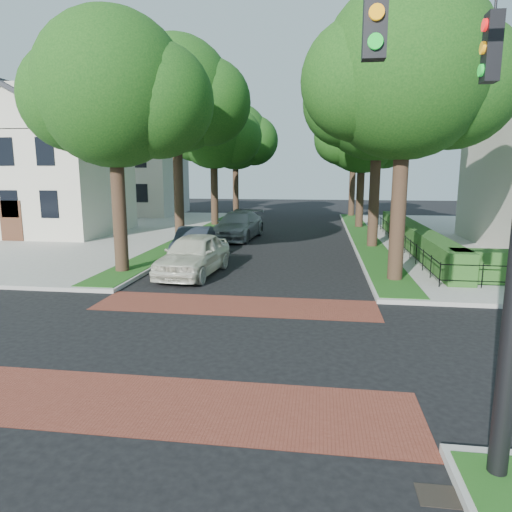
# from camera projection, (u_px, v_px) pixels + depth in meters

# --- Properties ---
(ground) EXTENTS (120.00, 120.00, 0.00)m
(ground) POSITION_uv_depth(u_px,v_px,m) (212.00, 342.00, 11.46)
(ground) COLOR black
(ground) RESTS_ON ground
(sidewalk_nw) EXTENTS (30.00, 30.00, 0.15)m
(sidewalk_nw) POSITION_uv_depth(u_px,v_px,m) (8.00, 230.00, 32.62)
(sidewalk_nw) COLOR gray
(sidewalk_nw) RESTS_ON ground
(crosswalk_far) EXTENTS (9.00, 2.20, 0.01)m
(crosswalk_far) POSITION_uv_depth(u_px,v_px,m) (236.00, 305.00, 14.58)
(crosswalk_far) COLOR maroon
(crosswalk_far) RESTS_ON ground
(crosswalk_near) EXTENTS (9.00, 2.20, 0.01)m
(crosswalk_near) POSITION_uv_depth(u_px,v_px,m) (172.00, 405.00, 8.35)
(crosswalk_near) COLOR maroon
(crosswalk_near) RESTS_ON ground
(storm_drain) EXTENTS (0.65, 0.45, 0.01)m
(storm_drain) POSITION_uv_depth(u_px,v_px,m) (442.00, 496.00, 6.01)
(storm_drain) COLOR black
(storm_drain) RESTS_ON ground
(grass_strip_ne) EXTENTS (1.60, 29.80, 0.02)m
(grass_strip_ne) POSITION_uv_depth(u_px,v_px,m) (363.00, 236.00, 29.29)
(grass_strip_ne) COLOR #204D16
(grass_strip_ne) RESTS_ON sidewalk_ne
(grass_strip_nw) EXTENTS (1.60, 29.80, 0.02)m
(grass_strip_nw) POSITION_uv_depth(u_px,v_px,m) (200.00, 233.00, 30.77)
(grass_strip_nw) COLOR #204D16
(grass_strip_nw) RESTS_ON sidewalk_nw
(tree_right_near) EXTENTS (7.75, 6.67, 10.66)m
(tree_right_near) POSITION_uv_depth(u_px,v_px,m) (408.00, 75.00, 16.35)
(tree_right_near) COLOR black
(tree_right_near) RESTS_ON sidewalk_ne
(tree_right_mid) EXTENTS (8.25, 7.09, 11.22)m
(tree_right_mid) POSITION_uv_depth(u_px,v_px,m) (380.00, 99.00, 24.09)
(tree_right_mid) COLOR black
(tree_right_mid) RESTS_ON sidewalk_ne
(tree_right_far) EXTENTS (7.25, 6.23, 9.74)m
(tree_right_far) POSITION_uv_depth(u_px,v_px,m) (364.00, 134.00, 33.02)
(tree_right_far) COLOR black
(tree_right_far) RESTS_ON sidewalk_ne
(tree_right_back) EXTENTS (7.50, 6.45, 10.20)m
(tree_right_back) POSITION_uv_depth(u_px,v_px,m) (355.00, 138.00, 41.72)
(tree_right_back) COLOR black
(tree_right_back) RESTS_ON sidewalk_ne
(tree_left_near) EXTENTS (7.50, 6.45, 10.20)m
(tree_left_near) POSITION_uv_depth(u_px,v_px,m) (118.00, 93.00, 17.92)
(tree_left_near) COLOR black
(tree_left_near) RESTS_ON sidewalk_nw
(tree_left_mid) EXTENTS (8.00, 6.88, 11.48)m
(tree_left_mid) POSITION_uv_depth(u_px,v_px,m) (179.00, 97.00, 25.52)
(tree_left_mid) COLOR black
(tree_left_mid) RESTS_ON sidewalk_nw
(tree_left_far) EXTENTS (7.00, 6.02, 9.86)m
(tree_left_far) POSITION_uv_depth(u_px,v_px,m) (215.00, 133.00, 34.48)
(tree_left_far) COLOR black
(tree_left_far) RESTS_ON sidewalk_nw
(tree_left_back) EXTENTS (7.75, 6.66, 10.44)m
(tree_left_back) POSITION_uv_depth(u_px,v_px,m) (237.00, 137.00, 43.21)
(tree_left_back) COLOR black
(tree_left_back) RESTS_ON sidewalk_nw
(hedge_main_road) EXTENTS (1.00, 18.00, 1.20)m
(hedge_main_road) POSITION_uv_depth(u_px,v_px,m) (414.00, 236.00, 24.88)
(hedge_main_road) COLOR #214818
(hedge_main_road) RESTS_ON sidewalk_ne
(fence_main_road) EXTENTS (0.06, 18.00, 0.90)m
(fence_main_road) POSITION_uv_depth(u_px,v_px,m) (398.00, 238.00, 25.01)
(fence_main_road) COLOR black
(fence_main_road) RESTS_ON sidewalk_ne
(house_left_near) EXTENTS (10.00, 9.00, 10.14)m
(house_left_near) POSITION_uv_depth(u_px,v_px,m) (46.00, 159.00, 30.19)
(house_left_near) COLOR beige
(house_left_near) RESTS_ON sidewalk_nw
(house_left_far) EXTENTS (10.00, 9.00, 10.14)m
(house_left_far) POSITION_uv_depth(u_px,v_px,m) (131.00, 163.00, 43.82)
(house_left_far) COLOR beige
(house_left_far) RESTS_ON sidewalk_nw
(traffic_signal) EXTENTS (2.17, 2.00, 8.00)m
(traffic_signal) POSITION_uv_depth(u_px,v_px,m) (508.00, 131.00, 5.64)
(traffic_signal) COLOR black
(traffic_signal) RESTS_ON sidewalk_se
(parked_car_front) EXTENTS (2.42, 5.15, 1.70)m
(parked_car_front) POSITION_uv_depth(u_px,v_px,m) (194.00, 254.00, 18.79)
(parked_car_front) COLOR silver
(parked_car_front) RESTS_ON ground
(parked_car_middle) EXTENTS (1.98, 4.62, 1.48)m
(parked_car_middle) POSITION_uv_depth(u_px,v_px,m) (194.00, 242.00, 22.71)
(parked_car_middle) COLOR #1E252D
(parked_car_middle) RESTS_ON ground
(parked_car_rear) EXTENTS (2.97, 6.09, 1.70)m
(parked_car_rear) POSITION_uv_depth(u_px,v_px,m) (238.00, 225.00, 28.93)
(parked_car_rear) COLOR gray
(parked_car_rear) RESTS_ON ground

